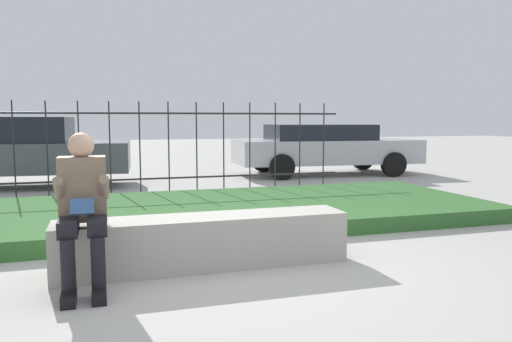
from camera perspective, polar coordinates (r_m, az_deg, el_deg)
name	(u,v)px	position (r m, az deg, el deg)	size (l,w,h in m)	color
ground_plane	(230,264)	(4.90, -3.02, -10.61)	(60.00, 60.00, 0.00)	#B2AFA8
stone_bench	(205,244)	(4.79, -5.85, -8.33)	(2.73, 0.49, 0.49)	#ADA89E
person_seated_reader	(83,203)	(4.33, -19.20, -3.51)	(0.42, 0.73, 1.29)	black
grass_berm	(190,213)	(7.00, -7.54, -4.75)	(8.55, 3.06, 0.20)	#33662D
iron_fence	(169,148)	(9.04, -9.94, 2.64)	(6.55, 0.03, 1.70)	#232326
car_parked_left	(14,150)	(11.29, -25.92, 2.14)	(4.57, 2.13, 1.44)	#4C5156
car_parked_right	(324,147)	(12.72, 7.83, 2.71)	(4.69, 2.18, 1.26)	#B7B7BC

